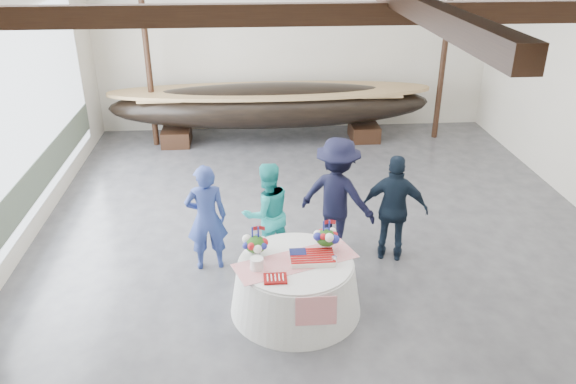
{
  "coord_description": "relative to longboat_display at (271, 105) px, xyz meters",
  "views": [
    {
      "loc": [
        -1.26,
        -8.28,
        4.93
      ],
      "look_at": [
        -0.66,
        -0.44,
        1.16
      ],
      "focal_mm": 35.0,
      "sensor_mm": 36.0,
      "label": 1
    }
  ],
  "objects": [
    {
      "name": "longboat_display",
      "position": [
        0.0,
        0.0,
        0.0
      ],
      "size": [
        7.79,
        1.56,
        1.46
      ],
      "color": "black",
      "rests_on": "ground"
    },
    {
      "name": "tabletop_items",
      "position": [
        -0.05,
        -6.64,
        0.0
      ],
      "size": [
        1.78,
        1.09,
        0.4
      ],
      "color": "red",
      "rests_on": "banquet_table"
    },
    {
      "name": "guest_woman_teal",
      "position": [
        -0.33,
        -5.44,
        -0.09
      ],
      "size": [
        0.98,
        0.88,
        1.67
      ],
      "primitive_type": "imported",
      "rotation": [
        0.0,
        0.0,
        3.5
      ],
      "color": "#20AAA7",
      "rests_on": "ground"
    },
    {
      "name": "guest_man_left",
      "position": [
        0.8,
        -5.23,
        0.05
      ],
      "size": [
        1.46,
        1.28,
        1.96
      ],
      "primitive_type": "imported",
      "rotation": [
        0.0,
        0.0,
        2.59
      ],
      "color": "black",
      "rests_on": "ground"
    },
    {
      "name": "floor",
      "position": [
        0.66,
        -4.93,
        -0.93
      ],
      "size": [
        10.0,
        12.0,
        0.01
      ],
      "primitive_type": "cube",
      "color": "#3D3D42",
      "rests_on": "ground"
    },
    {
      "name": "guest_man_right",
      "position": [
        1.67,
        -5.54,
        -0.05
      ],
      "size": [
        1.12,
        0.71,
        1.77
      ],
      "primitive_type": "imported",
      "rotation": [
        0.0,
        0.0,
        2.85
      ],
      "color": "black",
      "rests_on": "ground"
    },
    {
      "name": "open_bay",
      "position": [
        -4.29,
        -3.93,
        0.89
      ],
      "size": [
        0.03,
        7.0,
        3.2
      ],
      "color": "silver",
      "rests_on": "ground"
    },
    {
      "name": "wall_back",
      "position": [
        0.66,
        1.07,
        1.32
      ],
      "size": [
        10.0,
        0.02,
        4.5
      ],
      "primitive_type": "cube",
      "color": "silver",
      "rests_on": "ground"
    },
    {
      "name": "banquet_table",
      "position": [
        0.0,
        -6.77,
        -0.54
      ],
      "size": [
        1.83,
        1.83,
        0.79
      ],
      "color": "silver",
      "rests_on": "ground"
    },
    {
      "name": "guest_woman_blue",
      "position": [
        -1.26,
        -5.59,
        -0.06
      ],
      "size": [
        0.68,
        0.49,
        1.74
      ],
      "primitive_type": "imported",
      "rotation": [
        0.0,
        0.0,
        3.27
      ],
      "color": "navy",
      "rests_on": "ground"
    }
  ]
}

